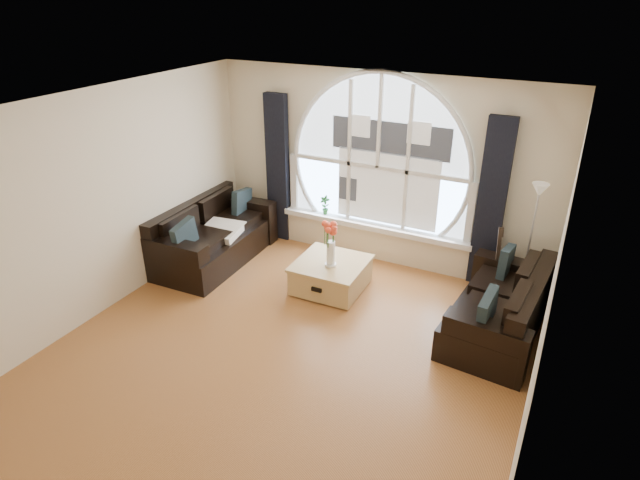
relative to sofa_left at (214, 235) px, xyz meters
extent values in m
cube|color=brown|center=(2.06, -1.53, -0.40)|extent=(5.00, 5.50, 0.01)
cube|color=silver|center=(2.06, -1.53, 2.30)|extent=(5.00, 5.50, 0.01)
cube|color=beige|center=(2.06, 1.22, 0.95)|extent=(5.00, 0.01, 2.70)
cube|color=beige|center=(2.06, -4.28, 0.95)|extent=(5.00, 0.01, 2.70)
cube|color=beige|center=(-0.44, -1.53, 0.95)|extent=(0.01, 5.50, 2.70)
cube|color=beige|center=(4.56, -1.53, 0.95)|extent=(0.01, 5.50, 2.70)
cube|color=silver|center=(4.26, -1.53, 1.95)|extent=(0.92, 5.50, 0.72)
cube|color=silver|center=(2.06, 1.19, 1.23)|extent=(2.60, 0.06, 2.15)
cube|color=white|center=(2.06, 1.12, 0.11)|extent=(2.90, 0.22, 0.08)
cube|color=white|center=(2.06, 1.16, 1.23)|extent=(2.76, 0.08, 2.15)
cube|color=silver|center=(2.21, 1.18, 1.10)|extent=(1.70, 0.02, 1.50)
cube|color=black|center=(0.46, 1.10, 0.75)|extent=(0.35, 0.12, 2.30)
cube|color=black|center=(3.66, 1.10, 0.75)|extent=(0.35, 0.12, 2.30)
cube|color=black|center=(0.00, 0.00, 0.00)|extent=(1.03, 1.97, 0.86)
cube|color=black|center=(4.06, -0.01, 0.00)|extent=(1.04, 1.84, 0.79)
cube|color=tan|center=(1.89, 0.02, -0.18)|extent=(0.92, 0.92, 0.44)
cube|color=silver|center=(0.14, 0.00, 0.10)|extent=(0.62, 0.62, 0.10)
cube|color=white|center=(1.93, -0.06, 0.39)|extent=(0.24, 0.24, 0.70)
cube|color=#B2B2B2|center=(4.21, 0.90, 0.40)|extent=(0.24, 0.24, 1.60)
cube|color=#985127|center=(3.88, 0.76, 0.13)|extent=(0.42, 0.36, 1.06)
imported|color=#1E6023|center=(1.26, 1.12, 0.30)|extent=(0.16, 0.11, 0.29)
camera|label=1|loc=(4.54, -5.54, 3.35)|focal=29.71mm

